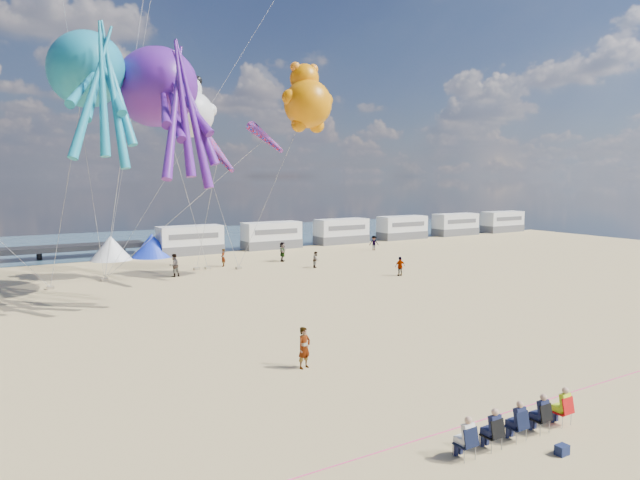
{
  "coord_description": "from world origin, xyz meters",
  "views": [
    {
      "loc": [
        -13.11,
        -17.86,
        8.15
      ],
      "look_at": [
        1.34,
        6.0,
        5.03
      ],
      "focal_mm": 32.0,
      "sensor_mm": 36.0,
      "label": 1
    }
  ],
  "objects": [
    {
      "name": "ground",
      "position": [
        0.0,
        0.0,
        0.0
      ],
      "size": [
        120.0,
        120.0,
        0.0
      ],
      "primitive_type": "plane",
      "color": "tan",
      "rests_on": "ground"
    },
    {
      "name": "water",
      "position": [
        0.0,
        55.0,
        0.02
      ],
      "size": [
        120.0,
        120.0,
        0.0
      ],
      "primitive_type": "plane",
      "color": "#365467",
      "rests_on": "ground"
    },
    {
      "name": "motorhome_0",
      "position": [
        6.0,
        40.0,
        1.5
      ],
      "size": [
        6.6,
        2.5,
        3.0
      ],
      "primitive_type": "cube",
      "color": "silver",
      "rests_on": "ground"
    },
    {
      "name": "motorhome_1",
      "position": [
        15.5,
        40.0,
        1.5
      ],
      "size": [
        6.6,
        2.5,
        3.0
      ],
      "primitive_type": "cube",
      "color": "silver",
      "rests_on": "ground"
    },
    {
      "name": "motorhome_2",
      "position": [
        25.0,
        40.0,
        1.5
      ],
      "size": [
        6.6,
        2.5,
        3.0
      ],
      "primitive_type": "cube",
      "color": "silver",
      "rests_on": "ground"
    },
    {
      "name": "motorhome_3",
      "position": [
        34.5,
        40.0,
        1.5
      ],
      "size": [
        6.6,
        2.5,
        3.0
      ],
      "primitive_type": "cube",
      "color": "silver",
      "rests_on": "ground"
    },
    {
      "name": "motorhome_4",
      "position": [
        44.0,
        40.0,
        1.5
      ],
      "size": [
        6.6,
        2.5,
        3.0
      ],
      "primitive_type": "cube",
      "color": "silver",
      "rests_on": "ground"
    },
    {
      "name": "motorhome_5",
      "position": [
        53.5,
        40.0,
        1.5
      ],
      "size": [
        6.6,
        2.5,
        3.0
      ],
      "primitive_type": "cube",
      "color": "silver",
      "rests_on": "ground"
    },
    {
      "name": "tent_white",
      "position": [
        -2.0,
        40.0,
        1.2
      ],
      "size": [
        4.0,
        4.0,
        2.4
      ],
      "primitive_type": "cone",
      "color": "white",
      "rests_on": "ground"
    },
    {
      "name": "tent_blue",
      "position": [
        2.0,
        40.0,
        1.2
      ],
      "size": [
        4.0,
        4.0,
        2.4
      ],
      "primitive_type": "cone",
      "color": "#1933CC",
      "rests_on": "ground"
    },
    {
      "name": "spectator_row",
      "position": [
        0.85,
        -6.55,
        0.65
      ],
      "size": [
        6.1,
        0.9,
        1.3
      ],
      "primitive_type": null,
      "color": "black",
      "rests_on": "ground"
    },
    {
      "name": "cooler_navy",
      "position": [
        1.26,
        -7.9,
        0.15
      ],
      "size": [
        0.38,
        0.28,
        0.3
      ],
      "primitive_type": "cube",
      "color": "#151F44",
      "rests_on": "ground"
    },
    {
      "name": "rope_line",
      "position": [
        0.0,
        -5.0,
        0.02
      ],
      "size": [
        34.0,
        0.03,
        0.03
      ],
      "primitive_type": "cylinder",
      "rotation": [
        0.0,
        1.57,
        0.0
      ],
      "color": "#F2338C",
      "rests_on": "ground"
    },
    {
      "name": "standing_person",
      "position": [
        -1.46,
        2.68,
        0.89
      ],
      "size": [
        0.74,
        0.59,
        1.79
      ],
      "primitive_type": "imported",
      "rotation": [
        0.0,
        0.0,
        0.27
      ],
      "color": "tan",
      "rests_on": "ground"
    },
    {
      "name": "beachgoer_1",
      "position": [
        12.75,
        25.52,
        0.74
      ],
      "size": [
        0.84,
        0.85,
        1.48
      ],
      "primitive_type": "imported",
      "rotation": [
        0.0,
        0.0,
        0.8
      ],
      "color": "#7F6659",
      "rests_on": "ground"
    },
    {
      "name": "beachgoer_2",
      "position": [
        24.48,
        32.65,
        0.81
      ],
      "size": [
        1.0,
        0.96,
        1.62
      ],
      "primitive_type": "imported",
      "rotation": [
        0.0,
        0.0,
        5.68
      ],
      "color": "#7F6659",
      "rests_on": "ground"
    },
    {
      "name": "beachgoer_3",
      "position": [
        16.53,
        18.34,
        0.79
      ],
      "size": [
        1.11,
        0.75,
        1.59
      ],
      "primitive_type": "imported",
      "rotation": [
        0.0,
        0.0,
        2.98
      ],
      "color": "#7F6659",
      "rests_on": "ground"
    },
    {
      "name": "beachgoer_4",
      "position": [
        11.98,
        30.55,
        0.93
      ],
      "size": [
        0.99,
        1.16,
        1.87
      ],
      "primitive_type": "imported",
      "rotation": [
        0.0,
        0.0,
        0.97
      ],
      "color": "#7F6659",
      "rests_on": "ground"
    },
    {
      "name": "beachgoer_5",
      "position": [
        5.92,
        30.59,
        0.8
      ],
      "size": [
        1.11,
        1.53,
        1.6
      ],
      "primitive_type": "imported",
      "rotation": [
        0.0,
        0.0,
        4.23
      ],
      "color": "#7F6659",
      "rests_on": "ground"
    },
    {
      "name": "beachgoer_7",
      "position": [
        0.48,
        27.58,
        0.94
      ],
      "size": [
        1.06,
        0.87,
        1.88
      ],
      "primitive_type": "imported",
      "rotation": [
        0.0,
        0.0,
        3.48
      ],
      "color": "#7F6659",
      "rests_on": "ground"
    },
    {
      "name": "sandbag_a",
      "position": [
        -8.78,
        27.12,
        0.11
      ],
      "size": [
        0.5,
        0.35,
        0.22
      ],
      "primitive_type": "cube",
      "color": "gray",
      "rests_on": "ground"
    },
    {
      "name": "sandbag_b",
      "position": [
        4.18,
        29.82,
        0.11
      ],
      "size": [
        0.5,
        0.35,
        0.22
      ],
      "primitive_type": "cube",
      "color": "gray",
      "rests_on": "ground"
    },
    {
      "name": "sandbag_c",
      "position": [
        6.5,
        28.41,
        0.11
      ],
      "size": [
        0.5,
        0.35,
        0.22
      ],
      "primitive_type": "cube",
      "color": "gray",
      "rests_on": "ground"
    },
    {
      "name": "sandbag_d",
      "position": [
        3.18,
        29.92,
        0.11
      ],
      "size": [
        0.5,
        0.35,
        0.22
      ],
      "primitive_type": "cube",
      "color": "gray",
      "rests_on": "ground"
    },
    {
      "name": "sandbag_e",
      "position": [
        -4.77,
        28.47,
        0.11
      ],
      "size": [
        0.5,
        0.35,
        0.22
      ],
      "primitive_type": "cube",
      "color": "gray",
      "rests_on": "ground"
    },
    {
      "name": "kite_octopus_teal",
      "position": [
        -6.48,
        22.28,
        15.0
      ],
      "size": [
        5.78,
        10.43,
        11.29
      ],
      "primitive_type": null,
      "rotation": [
        0.0,
        0.0,
        -0.16
      ],
      "color": "teal"
    },
    {
      "name": "kite_octopus_purple",
      "position": [
        -2.05,
        22.15,
        14.22
      ],
      "size": [
        5.9,
        10.97,
        11.94
      ],
      "primitive_type": null,
      "rotation": [
        0.0,
        0.0,
        0.14
      ],
      "color": "#541989"
    },
    {
      "name": "kite_panda",
      "position": [
        1.71,
        26.07,
        12.98
      ],
      "size": [
        5.12,
        4.93,
        6.14
      ],
      "primitive_type": null,
      "rotation": [
        0.0,
        0.0,
        -0.22
      ],
      "color": "silver"
    },
    {
      "name": "kite_teddy_orange",
      "position": [
        10.15,
        22.43,
        13.92
      ],
      "size": [
        5.9,
        5.74,
        6.59
      ],
      "primitive_type": null,
      "rotation": [
        0.0,
        0.0,
        -0.35
      ],
      "color": "orange"
    },
    {
      "name": "windsock_mid",
      "position": [
        2.8,
        23.18,
        9.79
      ],
      "size": [
        1.02,
        5.73,
        5.73
      ],
      "primitive_type": null,
      "rotation": [
        0.0,
        0.0,
        -0.0
      ],
      "color": "red"
    },
    {
      "name": "windsock_right",
      "position": [
        6.66,
        22.98,
        11.13
      ],
      "size": [
        1.69,
        4.65,
        4.56
      ],
      "primitive_type": null,
      "rotation": [
        0.0,
        0.0,
        0.18
      ],
      "color": "red"
    }
  ]
}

